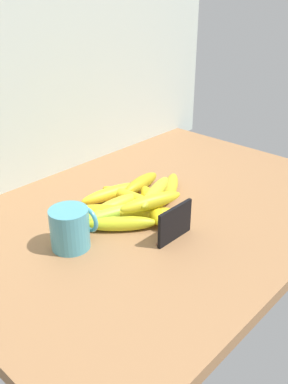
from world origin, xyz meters
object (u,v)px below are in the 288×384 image
at_px(banana_2, 170,188).
at_px(banana_10, 156,192).
at_px(banana_8, 111,193).
at_px(banana_1, 122,224).
at_px(banana_0, 111,214).
at_px(banana_5, 96,211).
at_px(banana_3, 117,205).
at_px(banana_4, 132,198).
at_px(banana_6, 141,183).
at_px(banana_9, 152,205).
at_px(chalkboard_sign, 175,224).
at_px(coffee_mug, 71,228).
at_px(banana_7, 147,213).
at_px(banana_11, 151,202).

distance_m(banana_2, banana_10, 0.12).
xyz_separation_m(banana_8, banana_10, (0.03, -0.14, 0.04)).
bearing_deg(banana_2, banana_1, -170.92).
distance_m(banana_0, banana_8, 0.11).
relative_size(banana_0, banana_5, 1.17).
height_order(banana_3, banana_4, banana_3).
bearing_deg(banana_10, banana_5, 142.56).
height_order(banana_6, banana_8, banana_6).
xyz_separation_m(banana_8, banana_9, (0.02, -0.13, 0.00)).
height_order(chalkboard_sign, banana_8, chalkboard_sign).
distance_m(coffee_mug, banana_6, 0.32).
xyz_separation_m(banana_1, banana_6, (0.19, 0.11, 0.00)).
bearing_deg(chalkboard_sign, banana_7, 78.00).
relative_size(banana_7, banana_10, 1.03).
xyz_separation_m(chalkboard_sign, banana_3, (0.00, 0.19, -0.02)).
bearing_deg(banana_6, banana_9, -124.59).
bearing_deg(coffee_mug, banana_5, 24.92).
relative_size(coffee_mug, banana_0, 0.50).
distance_m(banana_6, banana_11, 0.18).
height_order(banana_3, banana_9, banana_9).
relative_size(banana_2, banana_9, 0.85).
bearing_deg(banana_6, banana_5, -172.90).
bearing_deg(banana_1, banana_9, 3.49).
relative_size(banana_10, banana_11, 1.04).
bearing_deg(banana_3, banana_9, -49.06).
height_order(coffee_mug, banana_10, coffee_mug).
xyz_separation_m(banana_1, banana_8, (0.09, 0.13, -0.00)).
relative_size(banana_0, banana_6, 1.37).
height_order(coffee_mug, banana_11, coffee_mug).
height_order(coffee_mug, banana_1, coffee_mug).
bearing_deg(banana_2, banana_7, -161.93).
distance_m(banana_2, banana_5, 0.23).
bearing_deg(banana_4, banana_5, 172.41).
distance_m(banana_5, banana_10, 0.16).
distance_m(banana_5, banana_7, 0.13).
height_order(banana_3, banana_8, banana_3).
distance_m(banana_2, banana_9, 0.11).
xyz_separation_m(banana_0, banana_1, (-0.02, -0.05, 0.00)).
bearing_deg(banana_5, banana_1, -89.43).
relative_size(coffee_mug, banana_4, 0.50).
bearing_deg(coffee_mug, banana_8, 24.68).
bearing_deg(banana_11, chalkboard_sign, -103.88).
bearing_deg(banana_6, banana_3, -163.43).
bearing_deg(banana_3, chalkboard_sign, -90.03).
height_order(chalkboard_sign, banana_5, chalkboard_sign).
bearing_deg(chalkboard_sign, banana_2, 41.87).
bearing_deg(banana_2, coffee_mug, -179.78).
height_order(banana_9, banana_10, banana_10).
bearing_deg(coffee_mug, banana_1, -15.80).
height_order(banana_7, banana_11, banana_11).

